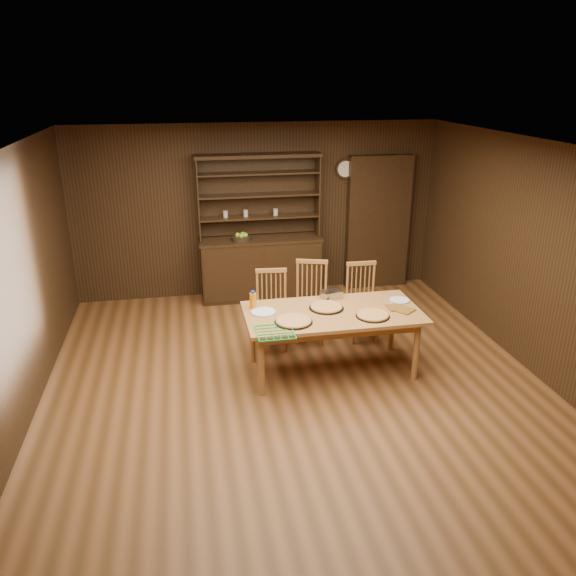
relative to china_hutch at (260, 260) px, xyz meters
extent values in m
plane|color=brown|center=(0.00, -2.75, -0.60)|extent=(6.00, 6.00, 0.00)
plane|color=silver|center=(0.00, -2.75, 2.00)|extent=(6.00, 6.00, 0.00)
plane|color=#322210|center=(0.00, 0.25, 0.70)|extent=(5.50, 0.00, 5.50)
plane|color=#322210|center=(0.00, -5.75, 0.70)|extent=(5.50, 0.00, 5.50)
plane|color=#322210|center=(-2.75, -2.75, 0.70)|extent=(0.00, 6.00, 6.00)
plane|color=#322210|center=(2.75, -2.75, 0.70)|extent=(0.00, 6.00, 6.00)
cube|color=#301D10|center=(0.00, -0.01, -0.15)|extent=(1.80, 0.50, 0.90)
cube|color=#301D10|center=(0.00, -0.01, 0.32)|extent=(1.84, 0.52, 0.04)
cube|color=#301D10|center=(0.00, 0.22, 0.95)|extent=(1.80, 0.02, 1.20)
cube|color=#301D10|center=(-0.89, 0.07, 0.95)|extent=(0.02, 0.32, 1.20)
cube|color=#301D10|center=(0.89, 0.07, 0.95)|extent=(0.02, 0.32, 1.20)
cube|color=#301D10|center=(0.00, 0.07, 1.55)|extent=(1.84, 0.34, 0.05)
cylinder|color=#AFA594|center=(-0.50, 0.07, 0.72)|extent=(0.07, 0.07, 0.10)
cylinder|color=#AFA594|center=(-0.20, 0.07, 0.72)|extent=(0.07, 0.07, 0.10)
cube|color=#301D10|center=(1.90, 0.15, 0.45)|extent=(1.00, 0.18, 2.10)
cylinder|color=#301D10|center=(1.35, 0.21, 1.30)|extent=(0.30, 0.04, 0.30)
cylinder|color=beige|center=(1.35, 0.18, 1.30)|extent=(0.24, 0.01, 0.24)
cube|color=#B06D3D|center=(0.47, -2.47, 0.13)|extent=(1.99, 0.99, 0.04)
cylinder|color=#B06D3D|center=(-0.41, -2.85, -0.24)|extent=(0.07, 0.07, 0.71)
cylinder|color=#B06D3D|center=(-0.41, -2.09, -0.24)|extent=(0.07, 0.07, 0.71)
cylinder|color=#B06D3D|center=(1.34, -2.85, -0.24)|extent=(0.07, 0.07, 0.71)
cylinder|color=#B06D3D|center=(1.34, -2.09, -0.24)|extent=(0.07, 0.07, 0.71)
cube|color=#AC753B|center=(-0.11, -1.75, -0.18)|extent=(0.45, 0.43, 0.04)
cylinder|color=#AC753B|center=(-0.28, -1.88, -0.40)|extent=(0.04, 0.04, 0.40)
cylinder|color=#AC753B|center=(-0.25, -1.59, -0.40)|extent=(0.04, 0.04, 0.40)
cylinder|color=#AC753B|center=(0.03, -1.91, -0.40)|extent=(0.04, 0.04, 0.40)
cylinder|color=#AC753B|center=(0.06, -1.62, -0.40)|extent=(0.04, 0.04, 0.40)
cube|color=#AC753B|center=(-0.09, -1.59, 0.38)|extent=(0.39, 0.07, 0.05)
cube|color=#AC753B|center=(0.40, -1.64, -0.16)|extent=(0.53, 0.52, 0.04)
cylinder|color=#AC753B|center=(0.20, -1.74, -0.39)|extent=(0.04, 0.04, 0.42)
cylinder|color=#AC753B|center=(0.29, -1.44, -0.39)|extent=(0.04, 0.04, 0.42)
cylinder|color=#AC753B|center=(0.51, -1.83, -0.39)|extent=(0.04, 0.04, 0.42)
cylinder|color=#AC753B|center=(0.61, -1.54, -0.39)|extent=(0.04, 0.04, 0.42)
cube|color=#AC753B|center=(0.46, -1.47, 0.42)|extent=(0.40, 0.16, 0.05)
cube|color=#AC753B|center=(1.08, -1.72, -0.17)|extent=(0.42, 0.40, 0.04)
cylinder|color=#AC753B|center=(0.92, -1.86, -0.40)|extent=(0.04, 0.04, 0.40)
cylinder|color=#AC753B|center=(0.93, -1.57, -0.40)|extent=(0.04, 0.04, 0.40)
cylinder|color=#AC753B|center=(1.24, -1.87, -0.40)|extent=(0.04, 0.04, 0.40)
cylinder|color=#AC753B|center=(1.24, -1.58, -0.40)|extent=(0.04, 0.04, 0.40)
cube|color=#AC753B|center=(1.09, -1.55, 0.38)|extent=(0.39, 0.05, 0.05)
cylinder|color=black|center=(-0.03, -2.68, 0.16)|extent=(0.41, 0.41, 0.01)
cylinder|color=#E4B161|center=(-0.03, -2.68, 0.17)|extent=(0.38, 0.38, 0.02)
torus|color=gold|center=(-0.03, -2.68, 0.17)|extent=(0.39, 0.39, 0.03)
cylinder|color=black|center=(0.86, -2.69, 0.16)|extent=(0.38, 0.38, 0.01)
cylinder|color=#E4B161|center=(0.86, -2.69, 0.17)|extent=(0.35, 0.35, 0.02)
torus|color=gold|center=(0.86, -2.69, 0.17)|extent=(0.35, 0.35, 0.03)
cylinder|color=black|center=(0.42, -2.37, 0.16)|extent=(0.40, 0.40, 0.01)
cylinder|color=#E4B161|center=(0.42, -2.37, 0.17)|extent=(0.36, 0.36, 0.02)
torus|color=gold|center=(0.42, -2.37, 0.17)|extent=(0.37, 0.37, 0.03)
cylinder|color=silver|center=(-0.31, -2.36, 0.16)|extent=(0.29, 0.29, 0.01)
torus|color=#325798|center=(-0.31, -2.36, 0.16)|extent=(0.29, 0.29, 0.01)
cylinder|color=silver|center=(1.32, -2.31, 0.16)|extent=(0.24, 0.24, 0.01)
torus|color=#325798|center=(1.32, -2.31, 0.16)|extent=(0.24, 0.24, 0.01)
cube|color=silver|center=(0.55, -2.08, 0.20)|extent=(0.26, 0.22, 0.09)
cylinder|color=orange|center=(-0.40, -2.21, 0.25)|extent=(0.08, 0.08, 0.18)
cylinder|color=navy|center=(-0.40, -2.21, 0.35)|extent=(0.04, 0.04, 0.03)
cube|color=#B62714|center=(1.27, -2.60, 0.16)|extent=(0.28, 0.28, 0.01)
cube|color=#B62714|center=(1.20, -2.51, 0.16)|extent=(0.20, 0.20, 0.01)
cylinder|color=black|center=(-0.29, -0.06, 0.37)|extent=(0.28, 0.28, 0.06)
sphere|color=#7CAF2E|center=(-0.34, -0.06, 0.42)|extent=(0.08, 0.08, 0.08)
sphere|color=#7CAF2E|center=(-0.26, -0.03, 0.42)|extent=(0.08, 0.08, 0.08)
sphere|color=#7CAF2E|center=(-0.29, -0.11, 0.42)|extent=(0.08, 0.08, 0.08)
sphere|color=#7CAF2E|center=(-0.23, -0.08, 0.42)|extent=(0.08, 0.08, 0.08)
camera|label=1|loc=(-1.13, -8.07, 2.67)|focal=35.00mm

